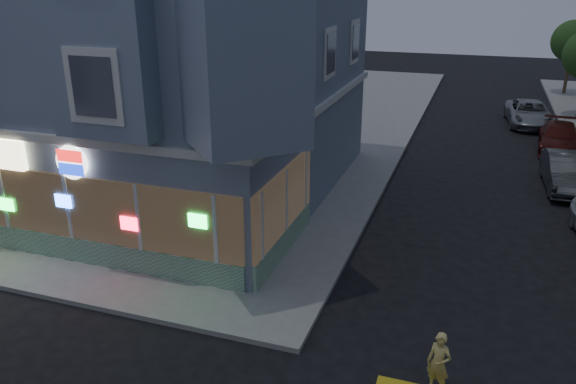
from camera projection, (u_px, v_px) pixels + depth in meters
The scene contains 9 objects.
ground at pixel (141, 381), 12.32m from camera, with size 120.00×120.00×0.00m, color black.
sidewalk_nw at pixel (159, 111), 36.71m from camera, with size 33.00×42.00×0.15m, color gray.
corner_building at pixel (151, 45), 21.76m from camera, with size 14.60×14.60×11.40m.
street_tree_far at pixel (573, 41), 40.73m from camera, with size 3.00×3.00×5.30m.
running_child at pixel (439, 363), 11.78m from camera, with size 0.52×0.34×1.42m, color tan.
parked_car_b at pixel (566, 172), 23.24m from camera, with size 1.56×4.48×1.47m, color #393C3E.
parked_car_c at pixel (560, 138), 28.40m from camera, with size 1.91×4.71×1.37m, color #4F1612.
parked_car_d at pixel (529, 113), 33.34m from camera, with size 2.38×5.17×1.44m, color gray.
traffic_signal at pixel (244, 159), 15.15m from camera, with size 0.67×0.59×5.25m.
Camera 1 is at (6.32, -8.41, 8.30)m, focal length 35.00 mm.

